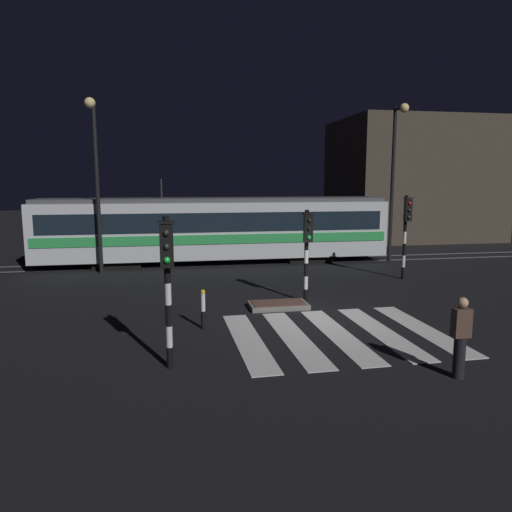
{
  "coord_description": "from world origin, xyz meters",
  "views": [
    {
      "loc": [
        -4.33,
        -13.27,
        4.01
      ],
      "look_at": [
        -1.31,
        3.25,
        1.4
      ],
      "focal_mm": 33.41,
      "sensor_mm": 36.0,
      "label": 1
    }
  ],
  "objects_px": {
    "traffic_light_corner_near_left": "(167,270)",
    "street_lamp_trackside_left": "(95,166)",
    "pedestrian_waiting_at_kerb": "(460,337)",
    "street_lamp_trackside_right": "(395,165)",
    "tram": "(215,228)",
    "traffic_light_median_centre": "(307,242)",
    "bollard_island_edge": "(203,309)",
    "traffic_light_corner_far_right": "(406,224)"
  },
  "relations": [
    {
      "from": "traffic_light_corner_near_left",
      "to": "bollard_island_edge",
      "type": "xyz_separation_m",
      "value": [
        0.92,
        2.77,
        -1.63
      ]
    },
    {
      "from": "street_lamp_trackside_right",
      "to": "pedestrian_waiting_at_kerb",
      "type": "relative_size",
      "value": 4.51
    },
    {
      "from": "traffic_light_corner_far_right",
      "to": "street_lamp_trackside_left",
      "type": "height_order",
      "value": "street_lamp_trackside_left"
    },
    {
      "from": "tram",
      "to": "pedestrian_waiting_at_kerb",
      "type": "xyz_separation_m",
      "value": [
        3.58,
        -14.96,
        -0.87
      ]
    },
    {
      "from": "traffic_light_median_centre",
      "to": "bollard_island_edge",
      "type": "distance_m",
      "value": 4.52
    },
    {
      "from": "traffic_light_corner_near_left",
      "to": "pedestrian_waiting_at_kerb",
      "type": "height_order",
      "value": "traffic_light_corner_near_left"
    },
    {
      "from": "traffic_light_median_centre",
      "to": "street_lamp_trackside_right",
      "type": "height_order",
      "value": "street_lamp_trackside_right"
    },
    {
      "from": "street_lamp_trackside_right",
      "to": "traffic_light_median_centre",
      "type": "bearing_deg",
      "value": -132.15
    },
    {
      "from": "pedestrian_waiting_at_kerb",
      "to": "bollard_island_edge",
      "type": "bearing_deg",
      "value": 139.06
    },
    {
      "from": "traffic_light_median_centre",
      "to": "street_lamp_trackside_left",
      "type": "xyz_separation_m",
      "value": [
        -7.5,
        6.47,
        2.62
      ]
    },
    {
      "from": "traffic_light_corner_near_left",
      "to": "street_lamp_trackside_left",
      "type": "bearing_deg",
      "value": 104.43
    },
    {
      "from": "traffic_light_corner_near_left",
      "to": "traffic_light_corner_far_right",
      "type": "xyz_separation_m",
      "value": [
        9.64,
        8.08,
        0.11
      ]
    },
    {
      "from": "street_lamp_trackside_right",
      "to": "tram",
      "type": "distance_m",
      "value": 9.47
    },
    {
      "from": "traffic_light_median_centre",
      "to": "pedestrian_waiting_at_kerb",
      "type": "relative_size",
      "value": 1.82
    },
    {
      "from": "street_lamp_trackside_left",
      "to": "traffic_light_median_centre",
      "type": "bearing_deg",
      "value": -40.79
    },
    {
      "from": "tram",
      "to": "bollard_island_edge",
      "type": "relative_size",
      "value": 15.5
    },
    {
      "from": "street_lamp_trackside_right",
      "to": "pedestrian_waiting_at_kerb",
      "type": "height_order",
      "value": "street_lamp_trackside_right"
    },
    {
      "from": "traffic_light_median_centre",
      "to": "bollard_island_edge",
      "type": "height_order",
      "value": "traffic_light_median_centre"
    },
    {
      "from": "street_lamp_trackside_left",
      "to": "tram",
      "type": "relative_size",
      "value": 0.43
    },
    {
      "from": "traffic_light_median_centre",
      "to": "traffic_light_corner_near_left",
      "type": "bearing_deg",
      "value": -131.94
    },
    {
      "from": "traffic_light_median_centre",
      "to": "tram",
      "type": "height_order",
      "value": "tram"
    },
    {
      "from": "traffic_light_median_centre",
      "to": "traffic_light_corner_far_right",
      "type": "relative_size",
      "value": 0.89
    },
    {
      "from": "traffic_light_median_centre",
      "to": "tram",
      "type": "distance_m",
      "value": 8.69
    },
    {
      "from": "street_lamp_trackside_left",
      "to": "tram",
      "type": "height_order",
      "value": "street_lamp_trackside_left"
    },
    {
      "from": "traffic_light_corner_near_left",
      "to": "bollard_island_edge",
      "type": "bearing_deg",
      "value": 71.7
    },
    {
      "from": "traffic_light_corner_far_right",
      "to": "tram",
      "type": "bearing_deg",
      "value": 143.93
    },
    {
      "from": "traffic_light_median_centre",
      "to": "bollard_island_edge",
      "type": "xyz_separation_m",
      "value": [
        -3.62,
        -2.27,
        -1.49
      ]
    },
    {
      "from": "street_lamp_trackside_left",
      "to": "street_lamp_trackside_right",
      "type": "bearing_deg",
      "value": 3.51
    },
    {
      "from": "pedestrian_waiting_at_kerb",
      "to": "tram",
      "type": "bearing_deg",
      "value": 103.45
    },
    {
      "from": "traffic_light_corner_near_left",
      "to": "pedestrian_waiting_at_kerb",
      "type": "distance_m",
      "value": 6.2
    },
    {
      "from": "street_lamp_trackside_left",
      "to": "tram",
      "type": "xyz_separation_m",
      "value": [
        5.25,
        1.92,
        -2.92
      ]
    },
    {
      "from": "traffic_light_corner_far_right",
      "to": "pedestrian_waiting_at_kerb",
      "type": "distance_m",
      "value": 10.42
    },
    {
      "from": "traffic_light_median_centre",
      "to": "pedestrian_waiting_at_kerb",
      "type": "bearing_deg",
      "value": -78.5
    },
    {
      "from": "pedestrian_waiting_at_kerb",
      "to": "traffic_light_corner_far_right",
      "type": "bearing_deg",
      "value": 68.57
    },
    {
      "from": "street_lamp_trackside_right",
      "to": "bollard_island_edge",
      "type": "relative_size",
      "value": 6.94
    },
    {
      "from": "traffic_light_corner_far_right",
      "to": "pedestrian_waiting_at_kerb",
      "type": "xyz_separation_m",
      "value": [
        -3.77,
        -9.61,
        -1.42
      ]
    },
    {
      "from": "traffic_light_corner_near_left",
      "to": "tram",
      "type": "xyz_separation_m",
      "value": [
        2.29,
        13.44,
        -0.43
      ]
    },
    {
      "from": "traffic_light_corner_near_left",
      "to": "pedestrian_waiting_at_kerb",
      "type": "relative_size",
      "value": 1.94
    },
    {
      "from": "street_lamp_trackside_left",
      "to": "traffic_light_corner_far_right",
      "type": "bearing_deg",
      "value": -15.23
    },
    {
      "from": "traffic_light_corner_far_right",
      "to": "street_lamp_trackside_right",
      "type": "height_order",
      "value": "street_lamp_trackside_right"
    },
    {
      "from": "street_lamp_trackside_left",
      "to": "traffic_light_corner_near_left",
      "type": "bearing_deg",
      "value": -75.57
    },
    {
      "from": "traffic_light_corner_near_left",
      "to": "street_lamp_trackside_right",
      "type": "bearing_deg",
      "value": 47.93
    }
  ]
}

